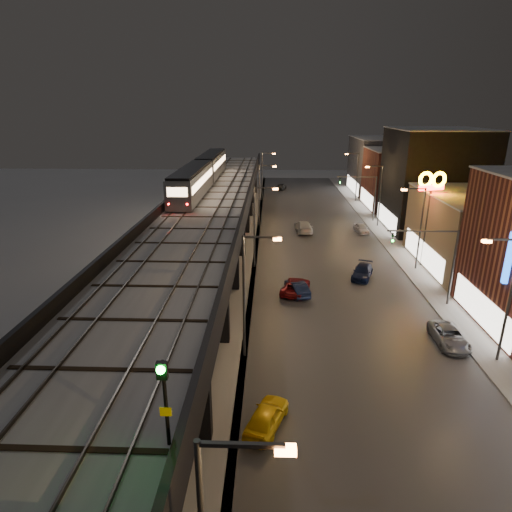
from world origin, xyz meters
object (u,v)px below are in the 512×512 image
object	(u,v)px
rail_signal	(164,387)
car_onc_dark	(449,337)
car_far_white	(281,187)
car_near_white	(297,288)
car_mid_dark	(304,227)
car_mid_silver	(295,287)
subway_train	(203,172)
car_onc_white	(362,272)
car_onc_red	(361,229)
car_taxi	(267,417)

from	to	relation	value
rail_signal	car_onc_dark	bearing A→B (deg)	47.17
car_far_white	car_near_white	bearing A→B (deg)	106.11
rail_signal	car_onc_dark	xyz separation A→B (m)	(16.58, 17.89, -8.21)
car_mid_dark	rail_signal	bearing A→B (deg)	77.09
car_mid_silver	car_onc_dark	world-z (taller)	car_mid_silver
car_far_white	car_onc_dark	world-z (taller)	car_far_white
subway_train	car_onc_white	size ratio (longest dim) A/B	7.88
car_onc_dark	car_onc_red	world-z (taller)	car_onc_red
car_mid_silver	car_far_white	world-z (taller)	car_far_white
rail_signal	car_onc_white	size ratio (longest dim) A/B	0.71
subway_train	car_onc_dark	xyz separation A→B (m)	(22.98, -31.38, -7.69)
subway_train	car_far_white	distance (m)	35.16
subway_train	car_onc_red	distance (m)	23.71
car_far_white	car_onc_red	distance (m)	35.12
subway_train	car_mid_silver	size ratio (longest dim) A/B	7.45
car_near_white	car_far_white	distance (m)	55.01
subway_train	rail_signal	bearing A→B (deg)	-82.60
car_taxi	car_far_white	distance (m)	72.96
car_near_white	car_onc_white	bearing A→B (deg)	-163.57
car_taxi	car_onc_dark	distance (m)	16.41
car_taxi	car_near_white	distance (m)	18.12
car_mid_dark	car_near_white	bearing A→B (deg)	80.78
car_taxi	car_far_white	size ratio (longest dim) A/B	1.02
car_mid_dark	car_onc_white	size ratio (longest dim) A/B	1.21
car_near_white	car_onc_white	size ratio (longest dim) A/B	0.90
car_mid_dark	car_mid_silver	bearing A→B (deg)	80.32
car_onc_red	car_mid_silver	bearing A→B (deg)	-123.78
car_mid_dark	car_onc_dark	xyz separation A→B (m)	(8.75, -30.33, -0.15)
subway_train	car_far_white	xyz separation A→B (m)	(11.72, 32.25, -7.65)
car_mid_silver	car_onc_dark	bearing A→B (deg)	157.21
subway_train	car_mid_silver	distance (m)	26.54
car_far_white	car_mid_silver	bearing A→B (deg)	105.97
rail_signal	car_onc_red	world-z (taller)	rail_signal
car_mid_dark	car_onc_red	world-z (taller)	car_mid_dark
rail_signal	car_onc_red	distance (m)	51.32
car_mid_silver	car_onc_dark	size ratio (longest dim) A/B	1.03
car_near_white	car_onc_white	world-z (taller)	car_near_white
subway_train	car_near_white	world-z (taller)	subway_train
car_mid_silver	car_onc_red	world-z (taller)	car_mid_silver
car_taxi	car_onc_red	xyz separation A→B (m)	(12.94, 39.48, -0.04)
car_mid_silver	car_onc_white	distance (m)	8.24
subway_train	car_onc_white	distance (m)	27.56
subway_train	rail_signal	world-z (taller)	subway_train
car_taxi	car_mid_silver	xyz separation A→B (m)	(2.53, 18.28, -0.03)
rail_signal	car_onc_dark	world-z (taller)	rail_signal
rail_signal	car_mid_silver	size ratio (longest dim) A/B	0.67
rail_signal	car_onc_white	xyz separation A→B (m)	(12.74, 30.97, -8.20)
car_taxi	car_onc_red	bearing A→B (deg)	-88.23
car_mid_silver	car_mid_dark	distance (m)	21.47
car_taxi	car_onc_white	xyz separation A→B (m)	(9.67, 22.38, -0.04)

